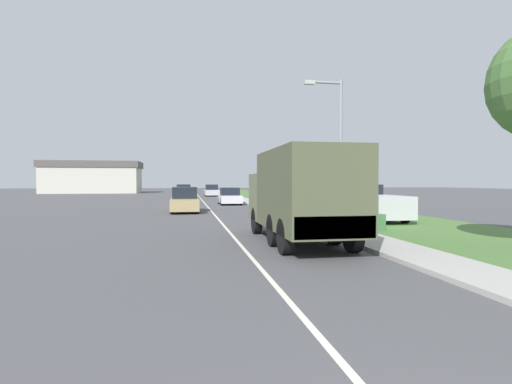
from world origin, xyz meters
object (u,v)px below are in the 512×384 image
car_second_ahead (230,197)px  car_third_ahead (184,192)px  car_nearest_ahead (185,201)px  pickup_truck (369,203)px  military_truck (300,193)px  lamp_post (336,139)px  car_fourth_ahead (212,191)px

car_second_ahead → car_third_ahead: 13.84m
car_nearest_ahead → pickup_truck: size_ratio=0.86×
military_truck → lamp_post: bearing=51.2°
car_second_ahead → lamp_post: bearing=-83.4°
car_nearest_ahead → car_second_ahead: car_nearest_ahead is taller
military_truck → pickup_truck: military_truck is taller
car_fourth_ahead → military_truck: bearing=-89.7°
car_nearest_ahead → car_second_ahead: bearing=64.4°
car_nearest_ahead → car_fourth_ahead: size_ratio=1.14×
car_second_ahead → car_third_ahead: car_third_ahead is taller
car_nearest_ahead → lamp_post: (6.38, -11.73, 3.16)m
car_nearest_ahead → car_fourth_ahead: bearing=82.8°
car_nearest_ahead → car_third_ahead: bearing=90.5°
pickup_truck → car_third_ahead: bearing=109.3°
car_third_ahead → car_fourth_ahead: 8.84m
car_second_ahead → pickup_truck: 17.03m
lamp_post → military_truck: bearing=-128.8°
military_truck → pickup_truck: size_ratio=1.27×
car_second_ahead → pickup_truck: bearing=-69.5°
military_truck → car_nearest_ahead: size_ratio=1.48×
lamp_post → car_second_ahead: bearing=96.6°
car_third_ahead → car_fourth_ahead: size_ratio=1.16×
military_truck → car_nearest_ahead: (-3.93, 14.79, -0.93)m
military_truck → car_second_ahead: bearing=89.7°
car_nearest_ahead → pickup_truck: bearing=-36.9°
pickup_truck → military_truck: bearing=-129.8°
pickup_truck → lamp_post: (-3.61, -4.22, 3.00)m
car_third_ahead → lamp_post: bearing=-78.8°
car_third_ahead → pickup_truck: pickup_truck is taller
car_nearest_ahead → car_third_ahead: (-0.20, 21.61, 0.01)m
pickup_truck → car_second_ahead: bearing=110.5°
car_nearest_ahead → pickup_truck: (10.00, -7.51, 0.16)m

